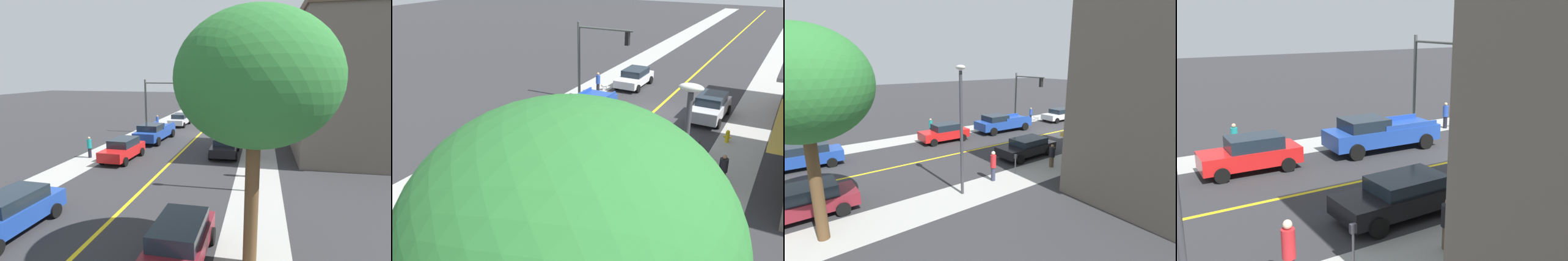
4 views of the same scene
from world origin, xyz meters
TOP-DOWN VIEW (x-y plane):
  - ground_plane at (0.00, 0.00)m, footprint 140.00×140.00m
  - sidewalk_right at (6.19, 0.00)m, footprint 2.67×126.00m
  - road_centerline_stripe at (0.00, 0.00)m, footprint 0.20×126.00m
  - fire_hydrant at (-5.44, 2.68)m, footprint 0.44×0.24m
  - parking_meter at (-5.62, 10.59)m, footprint 0.12×0.18m
  - traffic_light_mast at (4.59, -0.11)m, footprint 4.23×0.32m
  - red_sedan_right_curb at (3.64, 10.51)m, footprint 2.08×4.35m
  - black_sedan_left_curb at (-3.58, 7.53)m, footprint 2.21×4.72m
  - white_sedan_right_curb at (3.47, -5.01)m, footprint 2.05×4.28m
  - silver_sedan_left_curb at (-3.67, -0.64)m, footprint 2.11×4.36m
  - blue_pickup_truck at (3.50, 3.92)m, footprint 2.51×5.99m
  - pedestrian_black_shirt at (-6.16, 7.76)m, footprint 0.40×0.40m
  - pedestrian_red_shirt at (-5.62, 12.38)m, footprint 0.34×0.34m
  - pedestrian_blue_shirt at (5.34, -2.10)m, footprint 0.34×0.34m
  - pedestrian_teal_shirt at (6.38, 10.50)m, footprint 0.33×0.33m
  - small_dog at (5.18, -2.92)m, footprint 0.41×0.76m

SIDE VIEW (x-z plane):
  - ground_plane at x=0.00m, z-range 0.00..0.00m
  - road_centerline_stripe at x=0.00m, z-range 0.00..0.00m
  - sidewalk_right at x=6.19m, z-range 0.00..0.01m
  - fire_hydrant at x=-5.44m, z-range -0.01..0.74m
  - small_dog at x=5.18m, z-range 0.09..0.66m
  - black_sedan_left_curb at x=-3.58m, z-range 0.05..1.43m
  - white_sedan_right_curb at x=3.47m, z-range 0.04..1.48m
  - pedestrian_black_shirt at x=-6.16m, z-range 0.03..1.60m
  - red_sedan_right_curb at x=3.64m, z-range 0.03..1.62m
  - silver_sedan_left_curb at x=-3.67m, z-range 0.03..1.64m
  - parking_meter at x=-5.62m, z-range 0.21..1.49m
  - pedestrian_blue_shirt at x=5.34m, z-range 0.04..1.66m
  - pedestrian_teal_shirt at x=6.38m, z-range 0.05..1.67m
  - blue_pickup_truck at x=3.50m, z-range 0.02..1.78m
  - pedestrian_red_shirt at x=-5.62m, z-range 0.06..1.91m
  - traffic_light_mast at x=4.59m, z-range 0.97..6.65m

